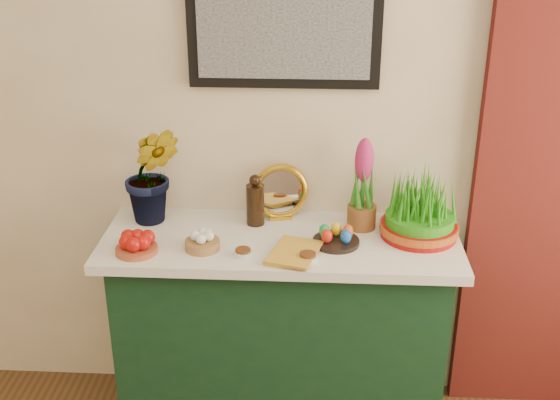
% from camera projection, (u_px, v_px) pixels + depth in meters
% --- Properties ---
extents(room, '(4.50, 4.54, 2.72)m').
position_uv_depth(room, '(202.00, 368.00, 0.70)').
color(room, brown).
rests_on(room, ground).
extents(sideboard, '(1.30, 0.45, 0.85)m').
position_uv_depth(sideboard, '(281.00, 335.00, 2.94)').
color(sideboard, '#13351A').
rests_on(sideboard, ground).
extents(tablecloth, '(1.40, 0.55, 0.04)m').
position_uv_depth(tablecloth, '(281.00, 241.00, 2.76)').
color(tablecloth, silver).
rests_on(tablecloth, sideboard).
extents(hyacinth_green, '(0.29, 0.25, 0.54)m').
position_uv_depth(hyacinth_green, '(151.00, 159.00, 2.78)').
color(hyacinth_green, '#2E751C').
rests_on(hyacinth_green, tablecloth).
extents(apple_bowl, '(0.20, 0.20, 0.08)m').
position_uv_depth(apple_bowl, '(136.00, 244.00, 2.62)').
color(apple_bowl, '#A5492A').
rests_on(apple_bowl, tablecloth).
extents(garlic_basket, '(0.16, 0.16, 0.07)m').
position_uv_depth(garlic_basket, '(202.00, 242.00, 2.65)').
color(garlic_basket, '#A37A41').
rests_on(garlic_basket, tablecloth).
extents(vinegar_cruet, '(0.07, 0.07, 0.21)m').
position_uv_depth(vinegar_cruet, '(255.00, 202.00, 2.82)').
color(vinegar_cruet, black).
rests_on(vinegar_cruet, tablecloth).
extents(mirror, '(0.24, 0.10, 0.24)m').
position_uv_depth(mirror, '(280.00, 192.00, 2.87)').
color(mirror, gold).
rests_on(mirror, tablecloth).
extents(book, '(0.21, 0.26, 0.03)m').
position_uv_depth(book, '(273.00, 249.00, 2.63)').
color(book, gold).
rests_on(book, tablecloth).
extents(spice_dish_left, '(0.07, 0.07, 0.03)m').
position_uv_depth(spice_dish_left, '(243.00, 253.00, 2.61)').
color(spice_dish_left, silver).
rests_on(spice_dish_left, tablecloth).
extents(spice_dish_right, '(0.08, 0.08, 0.03)m').
position_uv_depth(spice_dish_right, '(308.00, 257.00, 2.57)').
color(spice_dish_right, silver).
rests_on(spice_dish_right, tablecloth).
extents(egg_plate, '(0.19, 0.19, 0.07)m').
position_uv_depth(egg_plate, '(336.00, 237.00, 2.69)').
color(egg_plate, black).
rests_on(egg_plate, tablecloth).
extents(hyacinth_pink, '(0.12, 0.12, 0.38)m').
position_uv_depth(hyacinth_pink, '(363.00, 188.00, 2.76)').
color(hyacinth_pink, brown).
rests_on(hyacinth_pink, tablecloth).
extents(wheatgrass_sabzeh, '(0.31, 0.31, 0.25)m').
position_uv_depth(wheatgrass_sabzeh, '(420.00, 210.00, 2.72)').
color(wheatgrass_sabzeh, '#980C0B').
rests_on(wheatgrass_sabzeh, tablecloth).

